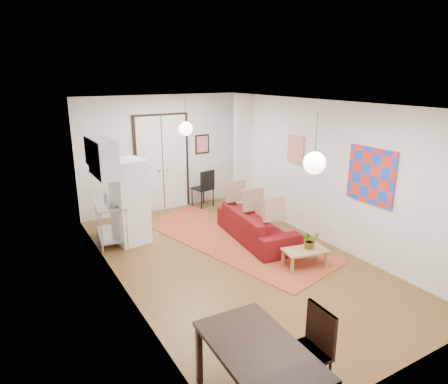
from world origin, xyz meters
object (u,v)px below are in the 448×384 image
coffee_table (305,252)px  dining_chair_far (298,342)px  sofa (256,225)px  dining_chair_near (298,342)px  dining_table (259,355)px  kitchen_counter (110,217)px  fridge (130,202)px  black_side_chair (201,184)px

coffee_table → dining_chair_far: bearing=-133.0°
sofa → dining_chair_near: bearing=158.3°
coffee_table → dining_table: dining_table is taller
sofa → dining_table: 4.56m
kitchen_counter → dining_table: bearing=-81.0°
fridge → dining_chair_far: 4.88m
coffee_table → black_side_chair: (0.02, 4.15, 0.29)m
black_side_chair → sofa: bearing=76.4°
kitchen_counter → dining_table: (0.09, -5.18, 0.15)m
coffee_table → dining_chair_far: size_ratio=0.87×
fridge → dining_chair_near: size_ratio=1.79×
coffee_table → black_side_chair: 4.16m
dining_chair_far → black_side_chair: bearing=164.6°
fridge → sofa: bearing=-35.8°
coffee_table → sofa: bearing=91.0°
kitchen_counter → black_side_chair: 2.98m
sofa → fridge: 2.67m
sofa → fridge: (-2.31, 1.22, 0.55)m
dining_table → dining_chair_near: 0.62m
sofa → dining_table: size_ratio=1.53×
black_side_chair → dining_chair_far: bearing=59.6°
fridge → dining_chair_near: bearing=-94.1°
dining_chair_near → dining_chair_far: same height
coffee_table → dining_table: bearing=-139.2°
dining_table → dining_chair_near: dining_chair_near is taller
dining_table → kitchen_counter: bearing=91.0°
fridge → dining_chair_near: fridge is taller
dining_table → dining_chair_far: dining_chair_far is taller
coffee_table → dining_chair_near: dining_chair_near is taller
kitchen_counter → dining_chair_far: size_ratio=1.22×
fridge → black_side_chair: size_ratio=1.76×
dining_chair_far → black_side_chair: size_ratio=0.98×
sofa → dining_chair_near: dining_chair_near is taller
fridge → dining_chair_far: size_ratio=1.79×
fridge → dining_table: fridge is taller
coffee_table → fridge: (-2.33, 2.72, 0.58)m
kitchen_counter → dining_chair_far: bearing=-74.2°
coffee_table → dining_chair_far: dining_chair_far is taller
fridge → black_side_chair: fridge is taller
dining_chair_near → dining_chair_far: size_ratio=1.00×
kitchen_counter → black_side_chair: black_side_chair is taller
kitchen_counter → dining_table: size_ratio=0.82×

